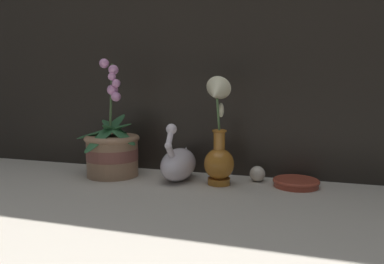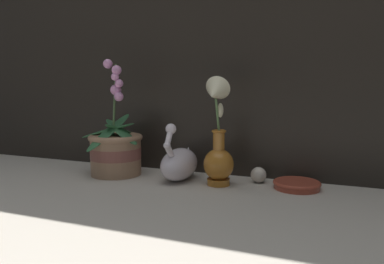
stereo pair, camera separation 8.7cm
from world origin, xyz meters
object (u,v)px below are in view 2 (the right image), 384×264
Objects in this scene: blue_vase at (218,146)px; swan_figurine at (180,163)px; orchid_potted_plant at (116,149)px; amber_dish at (297,184)px; glass_sphere at (258,175)px.

swan_figurine is at bearing 170.40° from blue_vase.
orchid_potted_plant is at bearing -177.00° from swan_figurine.
swan_figurine is 0.38m from amber_dish.
orchid_potted_plant is 2.81× the size of amber_dish.
glass_sphere is at bearing 8.66° from orchid_potted_plant.
glass_sphere is at bearing 166.95° from amber_dish.
swan_figurine reaches higher than glass_sphere.
swan_figurine is 0.26m from glass_sphere.
swan_figurine is 0.16m from blue_vase.
swan_figurine is 4.08× the size of glass_sphere.
swan_figurine is 1.45× the size of amber_dish.
glass_sphere is at bearing 13.91° from swan_figurine.
amber_dish is (0.37, 0.03, -0.04)m from swan_figurine.
glass_sphere is 0.13m from amber_dish.
glass_sphere is (0.49, 0.07, -0.07)m from orchid_potted_plant.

